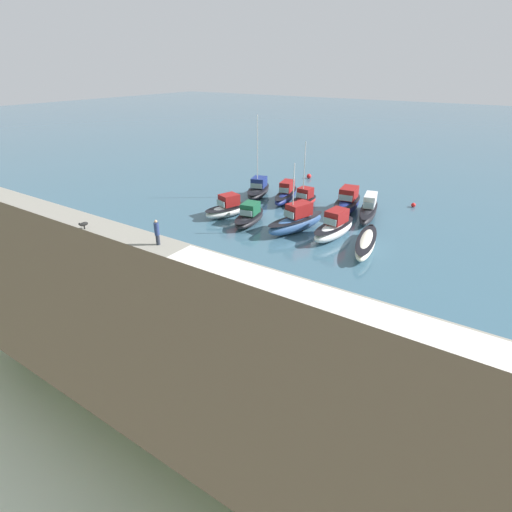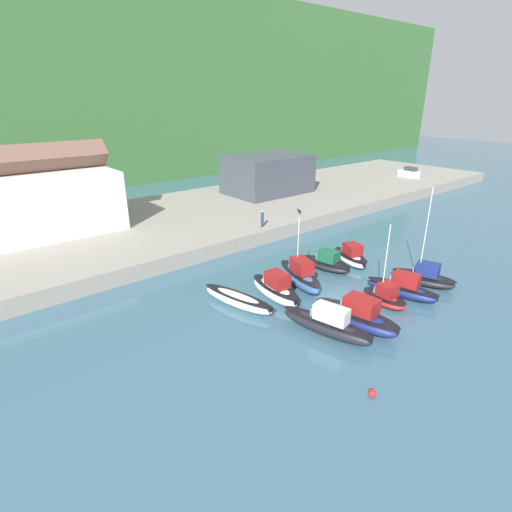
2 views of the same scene
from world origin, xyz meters
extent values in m
plane|color=#385B70|center=(0.00, 0.00, 0.00)|extent=(320.00, 320.00, 0.00)
cube|color=gray|center=(0.00, 28.22, 0.89)|extent=(137.48, 26.84, 1.77)
cube|color=brown|center=(-16.96, 32.90, 10.66)|extent=(18.14, 3.47, 3.47)
ellipsoid|color=white|center=(-7.93, 4.16, 0.61)|extent=(3.08, 7.64, 1.23)
ellipsoid|color=black|center=(-7.93, 4.16, 1.04)|extent=(3.17, 7.80, 0.12)
cube|color=black|center=(-7.18, 0.69, 0.86)|extent=(0.41, 0.35, 0.56)
ellipsoid|color=white|center=(-4.38, 3.13, 0.72)|extent=(2.64, 6.49, 1.44)
ellipsoid|color=black|center=(-4.38, 3.13, 1.23)|extent=(2.74, 6.63, 0.12)
cube|color=maroon|center=(-4.42, 2.81, 2.08)|extent=(1.71, 2.36, 1.26)
cube|color=#8CA5B2|center=(-4.28, 4.06, 1.89)|extent=(1.33, 0.24, 0.63)
cube|color=black|center=(-4.71, 0.14, 1.01)|extent=(0.39, 0.32, 0.56)
ellipsoid|color=#33568E|center=(-0.59, 3.72, 0.78)|extent=(3.93, 7.30, 1.56)
ellipsoid|color=black|center=(-0.59, 3.72, 1.32)|extent=(4.05, 7.46, 0.12)
cube|color=maroon|center=(-0.69, 3.39, 2.20)|extent=(2.12, 2.78, 1.29)
cube|color=#8CA5B2|center=(-0.29, 4.71, 2.01)|extent=(1.29, 0.48, 0.64)
cylinder|color=silver|center=(-0.43, 4.23, 4.22)|extent=(0.10, 0.10, 5.33)
ellipsoid|color=black|center=(4.41, 4.61, 0.52)|extent=(2.94, 5.80, 1.05)
ellipsoid|color=black|center=(4.41, 4.61, 0.89)|extent=(3.04, 5.92, 0.12)
cube|color=#195638|center=(4.45, 4.34, 1.63)|extent=(1.82, 2.17, 1.16)
cube|color=#8CA5B2|center=(4.26, 5.44, 1.45)|extent=(1.35, 0.34, 0.58)
cube|color=black|center=(4.87, 2.03, 0.73)|extent=(0.40, 0.34, 0.56)
ellipsoid|color=white|center=(7.76, 3.97, 0.60)|extent=(3.68, 5.79, 1.20)
ellipsoid|color=black|center=(7.76, 3.97, 1.02)|extent=(3.79, 5.92, 0.12)
cube|color=maroon|center=(7.68, 3.71, 1.81)|extent=(2.07, 2.29, 1.20)
cube|color=#8CA5B2|center=(8.02, 4.75, 1.62)|extent=(1.36, 0.54, 0.60)
cube|color=black|center=(6.94, 1.53, 0.84)|extent=(0.43, 0.38, 0.56)
ellipsoid|color=black|center=(-5.34, -3.85, 0.68)|extent=(3.14, 7.83, 1.36)
ellipsoid|color=black|center=(-5.34, -3.85, 1.15)|extent=(3.23, 8.00, 0.12)
cube|color=silver|center=(-5.26, -4.22, 1.98)|extent=(1.70, 2.87, 1.24)
cube|color=#8CA5B2|center=(-5.58, -2.76, 1.79)|extent=(1.04, 0.32, 0.62)
cube|color=black|center=(-4.57, -7.41, 0.95)|extent=(0.41, 0.35, 0.56)
ellipsoid|color=navy|center=(-2.58, -4.63, 0.73)|extent=(3.15, 7.49, 1.45)
ellipsoid|color=black|center=(-2.58, -4.63, 1.24)|extent=(3.26, 7.65, 0.12)
cube|color=maroon|center=(-2.54, -4.99, 2.09)|extent=(1.98, 2.74, 1.26)
cube|color=#8CA5B2|center=(-2.72, -3.58, 1.90)|extent=(1.50, 0.30, 0.63)
cube|color=black|center=(-2.13, -8.05, 1.02)|extent=(0.39, 0.32, 0.56)
ellipsoid|color=red|center=(2.45, -3.95, 0.47)|extent=(2.24, 4.35, 0.95)
ellipsoid|color=black|center=(2.45, -3.95, 0.81)|extent=(2.32, 4.44, 0.12)
cube|color=maroon|center=(2.44, -4.16, 1.52)|extent=(1.58, 1.57, 1.14)
cube|color=#8CA5B2|center=(2.49, -3.27, 1.35)|extent=(1.35, 0.18, 0.57)
cylinder|color=silver|center=(2.47, -3.63, 4.19)|extent=(0.10, 0.10, 6.48)
ellipsoid|color=navy|center=(5.00, -4.10, 0.61)|extent=(3.03, 6.78, 1.22)
ellipsoid|color=black|center=(5.00, -4.10, 1.03)|extent=(3.13, 6.92, 0.12)
cube|color=maroon|center=(5.07, -4.42, 1.82)|extent=(1.73, 2.51, 1.20)
cube|color=#8CA5B2|center=(4.79, -3.15, 1.64)|extent=(1.14, 0.34, 0.60)
cube|color=black|center=(5.65, -7.15, 0.85)|extent=(0.41, 0.35, 0.56)
ellipsoid|color=black|center=(8.96, -4.06, 0.56)|extent=(3.80, 6.36, 1.13)
ellipsoid|color=black|center=(8.96, -4.06, 0.96)|extent=(3.91, 6.50, 0.12)
cube|color=navy|center=(9.04, -4.34, 1.72)|extent=(2.15, 2.48, 1.18)
cube|color=#8CA5B2|center=(8.69, -3.20, 1.54)|extent=(1.41, 0.52, 0.59)
cylinder|color=silver|center=(8.82, -3.63, 5.48)|extent=(0.10, 0.10, 8.69)
cylinder|color=#232838|center=(5.37, 16.36, 2.20)|extent=(0.32, 0.32, 0.85)
cylinder|color=navy|center=(5.37, 16.36, 3.15)|extent=(0.40, 0.40, 1.05)
sphere|color=tan|center=(5.37, 16.36, 3.79)|extent=(0.24, 0.24, 0.24)
cylinder|color=black|center=(13.41, 17.56, 1.91)|extent=(0.12, 0.12, 0.28)
ellipsoid|color=black|center=(13.41, 17.56, 2.23)|extent=(0.42, 0.84, 0.36)
sphere|color=black|center=(13.47, 17.92, 2.34)|extent=(0.22, 0.22, 0.22)
sphere|color=red|center=(7.54, -15.38, 0.33)|extent=(0.66, 0.66, 0.66)
sphere|color=red|center=(-8.50, -10.43, 0.26)|extent=(0.51, 0.51, 0.51)
camera|label=1|loc=(-17.73, 36.77, 15.10)|focal=28.00mm
camera|label=2|loc=(-26.79, -21.09, 17.44)|focal=28.00mm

